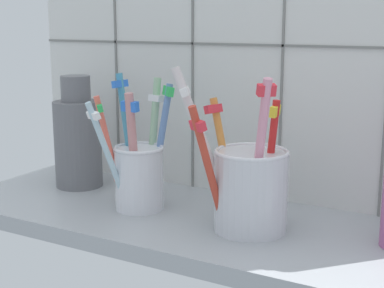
% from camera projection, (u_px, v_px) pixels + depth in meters
% --- Properties ---
extents(counter_slab, '(0.64, 0.22, 0.02)m').
position_uv_depth(counter_slab, '(195.00, 224.00, 0.69)').
color(counter_slab, '#9EA3A8').
rests_on(counter_slab, ground).
extents(tile_wall_back, '(0.64, 0.02, 0.45)m').
position_uv_depth(tile_wall_back, '(240.00, 40.00, 0.74)').
color(tile_wall_back, silver).
rests_on(tile_wall_back, ground).
extents(toothbrush_cup_left, '(0.08, 0.11, 0.17)m').
position_uv_depth(toothbrush_cup_left, '(138.00, 169.00, 0.71)').
color(toothbrush_cup_left, silver).
rests_on(toothbrush_cup_left, counter_slab).
extents(toothbrush_cup_right, '(0.13, 0.11, 0.18)m').
position_uv_depth(toothbrush_cup_right, '(249.00, 185.00, 0.63)').
color(toothbrush_cup_right, silver).
rests_on(toothbrush_cup_right, counter_slab).
extents(ceramic_vase, '(0.07, 0.07, 0.16)m').
position_uv_depth(ceramic_vase, '(78.00, 138.00, 0.80)').
color(ceramic_vase, slate).
rests_on(ceramic_vase, counter_slab).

